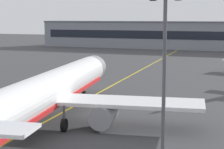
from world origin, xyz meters
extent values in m
cube|color=yellow|center=(0.00, 30.00, 0.00)|extent=(12.09, 179.63, 0.01)
cylinder|color=white|center=(1.96, 10.52, 3.50)|extent=(9.78, 36.13, 3.80)
cone|color=white|center=(-1.28, 29.55, 3.50)|extent=(3.99, 3.17, 3.61)
cube|color=red|center=(1.96, 10.52, 2.46)|extent=(9.22, 33.28, 0.44)
cube|color=black|center=(-0.96, 27.67, 4.17)|extent=(2.99, 1.56, 0.60)
cube|color=white|center=(1.86, 11.11, 2.65)|extent=(32.35, 10.09, 0.36)
cylinder|color=gray|center=(8.14, 11.16, 1.43)|extent=(2.87, 3.93, 2.30)
cylinder|color=black|center=(7.83, 12.99, 1.43)|extent=(1.96, 0.50, 1.95)
cylinder|color=#4C4C51|center=(-0.47, 24.81, 1.48)|extent=(0.24, 0.24, 1.60)
cylinder|color=black|center=(-0.47, 24.81, 0.45)|extent=(0.55, 0.95, 0.90)
cylinder|color=#4C4C51|center=(-0.27, 8.11, 1.77)|extent=(0.24, 0.24, 1.60)
cylinder|color=black|center=(-0.27, 8.11, 0.65)|extent=(0.61, 1.35, 1.30)
cylinder|color=#4C4C51|center=(4.86, 8.98, 1.77)|extent=(0.24, 0.24, 1.60)
cylinder|color=black|center=(4.86, 8.98, 0.65)|extent=(0.61, 1.35, 1.30)
cylinder|color=#515156|center=(16.03, 3.56, 6.36)|extent=(0.28, 0.28, 12.72)
cone|color=orange|center=(3.98, 26.28, 0.28)|extent=(0.36, 0.36, 0.55)
cylinder|color=white|center=(3.98, 26.28, 0.30)|extent=(0.23, 0.23, 0.07)
cube|color=orange|center=(3.98, 26.28, 0.01)|extent=(0.44, 0.44, 0.03)
cube|color=black|center=(9.68, 109.14, 5.04)|extent=(127.83, 0.12, 2.80)
camera|label=1|loc=(22.84, -24.40, 11.06)|focal=63.82mm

